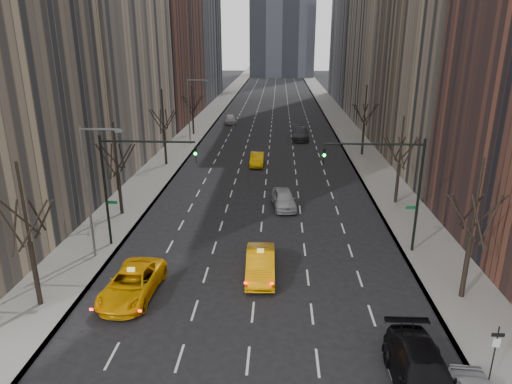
# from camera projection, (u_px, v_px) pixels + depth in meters

# --- Properties ---
(ground) EXTENTS (400.00, 400.00, 0.00)m
(ground) POSITION_uv_depth(u_px,v_px,m) (248.00, 360.00, 21.39)
(ground) COLOR black
(ground) RESTS_ON ground
(sidewalk_left) EXTENTS (4.50, 320.00, 0.15)m
(sidewalk_left) POSITION_uv_depth(u_px,v_px,m) (209.00, 116.00, 88.16)
(sidewalk_left) COLOR slate
(sidewalk_left) RESTS_ON ground
(sidewalk_right) EXTENTS (4.50, 320.00, 0.15)m
(sidewalk_right) POSITION_uv_depth(u_px,v_px,m) (336.00, 117.00, 86.99)
(sidewalk_right) COLOR slate
(sidewalk_right) RESTS_ON ground
(tree_lw_a) EXTENTS (3.36, 3.50, 8.28)m
(tree_lw_a) POSITION_uv_depth(u_px,v_px,m) (30.00, 243.00, 24.50)
(tree_lw_a) COLOR black
(tree_lw_a) RESTS_ON ground
(tree_lw_b) EXTENTS (3.36, 3.50, 7.82)m
(tree_lw_b) POSITION_uv_depth(u_px,v_px,m) (118.00, 173.00, 37.79)
(tree_lw_b) COLOR black
(tree_lw_b) RESTS_ON ground
(tree_lw_c) EXTENTS (3.36, 3.50, 8.74)m
(tree_lw_c) POSITION_uv_depth(u_px,v_px,m) (164.00, 132.00, 52.83)
(tree_lw_c) COLOR black
(tree_lw_c) RESTS_ON ground
(tree_lw_d) EXTENTS (3.36, 3.50, 7.36)m
(tree_lw_d) POSITION_uv_depth(u_px,v_px,m) (193.00, 112.00, 70.00)
(tree_lw_d) COLOR black
(tree_lw_d) RESTS_ON ground
(tree_rw_a) EXTENTS (3.36, 3.50, 8.28)m
(tree_rw_a) POSITION_uv_depth(u_px,v_px,m) (471.00, 237.00, 25.25)
(tree_rw_a) COLOR black
(tree_rw_a) RESTS_ON ground
(tree_rw_b) EXTENTS (3.36, 3.50, 7.82)m
(tree_rw_b) POSITION_uv_depth(u_px,v_px,m) (399.00, 164.00, 40.43)
(tree_rw_b) COLOR black
(tree_rw_b) RESTS_ON ground
(tree_rw_c) EXTENTS (3.36, 3.50, 8.74)m
(tree_rw_c) POSITION_uv_depth(u_px,v_px,m) (364.00, 124.00, 57.36)
(tree_rw_c) COLOR black
(tree_rw_c) RESTS_ON ground
(traffic_mast_left) EXTENTS (6.69, 0.39, 8.00)m
(traffic_mast_left) POSITION_uv_depth(u_px,v_px,m) (128.00, 174.00, 31.41)
(traffic_mast_left) COLOR black
(traffic_mast_left) RESTS_ON ground
(traffic_mast_right) EXTENTS (6.69, 0.39, 8.00)m
(traffic_mast_right) POSITION_uv_depth(u_px,v_px,m) (395.00, 177.00, 30.54)
(traffic_mast_right) COLOR black
(traffic_mast_right) RESTS_ON ground
(streetlight_near) EXTENTS (2.83, 0.22, 9.00)m
(streetlight_near) POSITION_uv_depth(u_px,v_px,m) (91.00, 180.00, 29.56)
(streetlight_near) COLOR slate
(streetlight_near) RESTS_ON ground
(streetlight_far) EXTENTS (2.83, 0.22, 9.00)m
(streetlight_far) POSITION_uv_depth(u_px,v_px,m) (191.00, 105.00, 62.67)
(streetlight_far) COLOR slate
(streetlight_far) RESTS_ON ground
(sign_post) EXTENTS (0.55, 0.06, 2.80)m
(sign_post) POSITION_uv_depth(u_px,v_px,m) (495.00, 350.00, 19.36)
(sign_post) COLOR black
(sign_post) RESTS_ON ground
(taxi_suv) EXTENTS (3.02, 5.97, 1.62)m
(taxi_suv) POSITION_uv_depth(u_px,v_px,m) (132.00, 284.00, 26.49)
(taxi_suv) COLOR #F8AB05
(taxi_suv) RESTS_ON ground
(taxi_sedan) EXTENTS (1.92, 5.13, 1.67)m
(taxi_sedan) POSITION_uv_depth(u_px,v_px,m) (260.00, 264.00, 28.71)
(taxi_sedan) COLOR #FFA005
(taxi_sedan) RESTS_ON ground
(silver_sedan_ahead) EXTENTS (2.50, 4.96, 1.62)m
(silver_sedan_ahead) POSITION_uv_depth(u_px,v_px,m) (284.00, 199.00, 40.43)
(silver_sedan_ahead) COLOR #A9ABB1
(silver_sedan_ahead) RESTS_ON ground
(parked_suv_black) EXTENTS (2.50, 6.10, 1.77)m
(parked_suv_black) POSITION_uv_depth(u_px,v_px,m) (423.00, 375.00, 19.21)
(parked_suv_black) COLOR black
(parked_suv_black) RESTS_ON ground
(far_taxi) EXTENTS (1.58, 4.46, 1.47)m
(far_taxi) POSITION_uv_depth(u_px,v_px,m) (257.00, 159.00, 53.92)
(far_taxi) COLOR #F2AE05
(far_taxi) RESTS_ON ground
(far_suv_grey) EXTENTS (2.58, 6.15, 1.77)m
(far_suv_grey) POSITION_uv_depth(u_px,v_px,m) (300.00, 134.00, 67.61)
(far_suv_grey) COLOR #2F2F35
(far_suv_grey) RESTS_ON ground
(far_car_white) EXTENTS (2.30, 4.77, 1.57)m
(far_car_white) POSITION_uv_depth(u_px,v_px,m) (230.00, 119.00, 80.21)
(far_car_white) COLOR silver
(far_car_white) RESTS_ON ground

